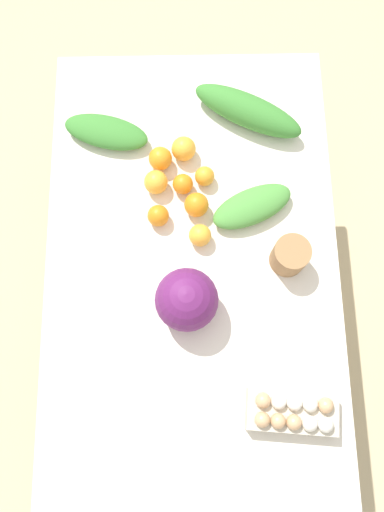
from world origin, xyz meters
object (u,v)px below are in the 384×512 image
orange_7 (160,158)px  orange_0 (200,235)px  greens_bunch_chard (106,132)px  orange_3 (196,205)px  cabbage_purple (187,300)px  orange_5 (205,176)px  orange_2 (158,216)px  greens_bunch_dandelion (252,206)px  orange_4 (184,149)px  egg_carton (292,412)px  paper_bag (290,256)px  greens_bunch_scallion (248,111)px  orange_1 (156,182)px  orange_6 (183,184)px

orange_7 → orange_0: bearing=-154.8°
greens_bunch_chard → orange_3: 0.40m
cabbage_purple → orange_5: bearing=-8.7°
orange_7 → greens_bunch_chard: bearing=60.4°
orange_2 → greens_bunch_dandelion: bearing=-85.0°
orange_2 → orange_4: (0.23, -0.08, 0.01)m
egg_carton → orange_2: (0.60, 0.38, -0.01)m
paper_bag → orange_0: (0.08, 0.27, -0.02)m
greens_bunch_dandelion → orange_2: orange_2 is taller
greens_bunch_scallion → orange_2: bearing=140.2°
greens_bunch_chard → orange_1: 0.25m
egg_carton → greens_bunch_dandelion: (0.63, 0.08, -0.01)m
orange_2 → greens_bunch_chard: bearing=30.1°
egg_carton → orange_0: bearing=-59.4°
greens_bunch_dandelion → orange_6: bearing=69.9°
paper_bag → orange_3: 0.33m
egg_carton → greens_bunch_dandelion: 0.64m
orange_2 → orange_1: bearing=3.6°
orange_0 → cabbage_purple: bearing=168.3°
orange_3 → orange_5: bearing=-15.9°
cabbage_purple → orange_3: (0.32, -0.04, -0.05)m
orange_4 → greens_bunch_scallion: bearing=-58.8°
orange_2 → orange_7: (0.20, -0.01, 0.00)m
greens_bunch_dandelion → orange_5: bearing=54.2°
orange_7 → greens_bunch_dandelion: bearing=-120.1°
cabbage_purple → orange_2: cabbage_purple is taller
orange_3 → orange_7: size_ratio=1.02×
orange_1 → orange_3: 0.15m
orange_3 → orange_4: bearing=11.0°
cabbage_purple → orange_4: cabbage_purple is taller
greens_bunch_scallion → orange_6: 0.34m
orange_2 → orange_4: 0.24m
orange_0 → orange_4: (0.30, 0.05, 0.00)m
orange_1 → orange_7: bearing=-9.7°
paper_bag → orange_7: (0.34, 0.40, -0.02)m
orange_2 → orange_6: bearing=-36.6°
greens_bunch_dandelion → paper_bag: bearing=-148.4°
paper_bag → orange_3: (0.18, 0.28, -0.02)m
orange_1 → greens_bunch_chard: bearing=41.9°
orange_5 → orange_1: bearing=97.5°
cabbage_purple → orange_1: cabbage_purple is taller
cabbage_purple → paper_bag: 0.35m
greens_bunch_scallion → orange_7: (-0.16, 0.29, -0.01)m
egg_carton → orange_4: size_ratio=3.33×
greens_bunch_chard → greens_bunch_dandelion: (-0.27, -0.47, 0.00)m
greens_bunch_chard → orange_2: (-0.30, -0.17, 0.00)m
egg_carton → greens_bunch_chard: bearing=-52.9°
egg_carton → orange_7: (0.80, 0.38, -0.00)m
orange_6 → greens_bunch_scallion: bearing=-41.1°
orange_6 → orange_7: (0.09, 0.07, 0.01)m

